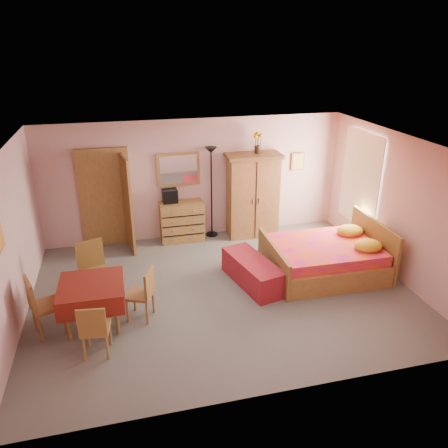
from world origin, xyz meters
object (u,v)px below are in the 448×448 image
object	(u,v)px
chair_north	(95,272)
floor_lamp	(211,193)
sunflower_vase	(258,143)
chair_west	(47,305)
wall_mirror	(178,169)
stereo	(170,196)
chair_east	(139,294)
bench	(252,272)
bed	(324,249)
chair_south	(95,328)
chest_of_drawers	(182,221)
wardrobe	(253,196)
dining_table	(93,304)

from	to	relation	value
chair_north	floor_lamp	bearing A→B (deg)	-158.15
sunflower_vase	chair_west	distance (m)	5.20
sunflower_vase	wall_mirror	bearing A→B (deg)	171.78
wall_mirror	stereo	world-z (taller)	wall_mirror
chair_west	chair_east	bearing A→B (deg)	71.15
stereo	bench	size ratio (longest dim) A/B	0.22
stereo	chair_north	xyz separation A→B (m)	(-1.54, -2.05, -0.52)
bench	floor_lamp	bearing A→B (deg)	96.41
floor_lamp	bed	world-z (taller)	floor_lamp
chair_north	chair_south	bearing A→B (deg)	72.49
wall_mirror	sunflower_vase	distance (m)	1.77
floor_lamp	chair_north	world-z (taller)	floor_lamp
sunflower_vase	chest_of_drawers	bearing A→B (deg)	178.94
sunflower_vase	chair_south	world-z (taller)	sunflower_vase
wardrobe	wall_mirror	bearing A→B (deg)	170.73
stereo	chair_north	world-z (taller)	stereo
chest_of_drawers	chair_south	bearing A→B (deg)	-117.06
bench	chair_north	world-z (taller)	chair_north
chair_south	chair_north	size ratio (longest dim) A/B	0.84
sunflower_vase	chair_south	bearing A→B (deg)	-134.99
wardrobe	chair_north	xyz separation A→B (m)	(-3.34, -1.90, -0.43)
wardrobe	bench	xyz separation A→B (m)	(-0.63, -2.06, -0.69)
bench	sunflower_vase	bearing A→B (deg)	71.06
bed	chair_south	distance (m)	4.32
wardrobe	chair_east	bearing A→B (deg)	-133.72
floor_lamp	chair_east	size ratio (longest dim) A/B	2.33
wall_mirror	chair_north	xyz separation A→B (m)	(-1.77, -2.20, -1.05)
dining_table	chair_north	world-z (taller)	chair_north
wardrobe	sunflower_vase	distance (m)	1.16
chest_of_drawers	stereo	world-z (taller)	stereo
chest_of_drawers	sunflower_vase	world-z (taller)	sunflower_vase
chest_of_drawers	dining_table	xyz separation A→B (m)	(-1.80, -2.71, -0.09)
chair_south	dining_table	bearing A→B (deg)	101.78
wall_mirror	sunflower_vase	bearing A→B (deg)	-11.04
chair_south	wardrobe	bearing A→B (deg)	52.80
bench	chair_south	xyz separation A→B (m)	(-2.68, -1.29, 0.18)
chest_of_drawers	chair_south	distance (m)	3.86
sunflower_vase	chair_east	xyz separation A→B (m)	(-2.76, -2.69, -1.65)
wall_mirror	chair_south	world-z (taller)	wall_mirror
sunflower_vase	chair_south	size ratio (longest dim) A/B	0.53
dining_table	chair_south	xyz separation A→B (m)	(0.06, -0.74, 0.07)
bed	chair_west	distance (m)	4.85
chair_south	chair_west	distance (m)	0.98
sunflower_vase	bench	distance (m)	2.91
stereo	sunflower_vase	distance (m)	2.17
floor_lamp	chair_south	world-z (taller)	floor_lamp
stereo	chest_of_drawers	bearing A→B (deg)	-14.14
sunflower_vase	chair_east	world-z (taller)	sunflower_vase
chair_north	chair_west	distance (m)	1.03
wall_mirror	wardrobe	bearing A→B (deg)	-13.73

